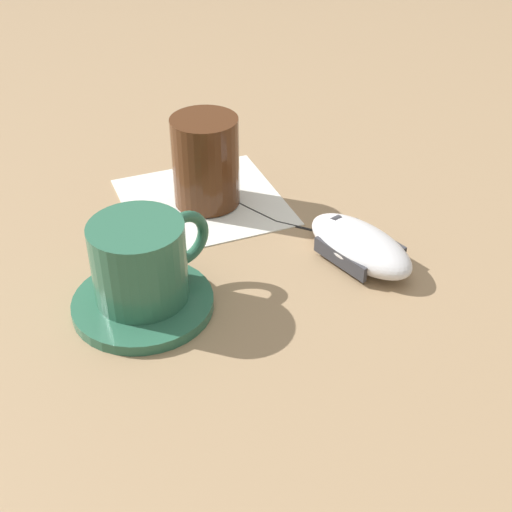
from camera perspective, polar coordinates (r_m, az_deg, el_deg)
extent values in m
plane|color=#9E7F5B|center=(0.69, -3.08, 0.47)|extent=(3.00, 3.00, 0.00)
cylinder|color=#2D664C|center=(0.63, -9.01, -3.77)|extent=(0.12, 0.12, 0.01)
cylinder|color=#2D664C|center=(0.61, -9.34, -0.45)|extent=(0.08, 0.08, 0.07)
torus|color=#2D664C|center=(0.62, -5.85, 1.38)|extent=(0.03, 0.05, 0.05)
ellipsoid|color=silver|center=(0.68, 8.33, 0.85)|extent=(0.13, 0.09, 0.03)
cylinder|color=#38383D|center=(0.69, 6.45, 2.71)|extent=(0.01, 0.01, 0.01)
cube|color=#38383D|center=(0.66, 6.72, -0.23)|extent=(0.06, 0.02, 0.02)
cube|color=#38383D|center=(0.69, 9.80, 1.32)|extent=(0.06, 0.02, 0.02)
cylinder|color=black|center=(0.73, 3.12, 2.48)|extent=(0.03, 0.03, 0.00)
cylinder|color=black|center=(0.74, 0.46, 3.40)|extent=(0.04, 0.02, 0.00)
cylinder|color=black|center=(0.77, -1.77, 4.50)|extent=(0.04, 0.02, 0.00)
cylinder|color=black|center=(0.80, -3.15, 5.74)|extent=(0.04, 0.01, 0.00)
cylinder|color=black|center=(0.83, -3.56, 7.09)|extent=(0.04, 0.01, 0.00)
sphere|color=black|center=(0.72, 4.63, 2.13)|extent=(0.00, 0.00, 0.00)
sphere|color=black|center=(0.73, 1.64, 2.83)|extent=(0.00, 0.00, 0.00)
sphere|color=black|center=(0.76, -0.69, 3.95)|extent=(0.00, 0.00, 0.00)
sphere|color=black|center=(0.78, -2.81, 5.03)|extent=(0.00, 0.00, 0.00)
sphere|color=black|center=(0.82, -3.47, 6.42)|extent=(0.00, 0.00, 0.00)
sphere|color=black|center=(0.85, -3.65, 7.73)|extent=(0.00, 0.00, 0.00)
cube|color=silver|center=(0.77, -4.26, 4.39)|extent=(0.17, 0.17, 0.00)
cylinder|color=#4C2814|center=(0.74, -4.05, 7.56)|extent=(0.07, 0.07, 0.10)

